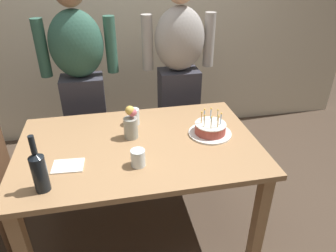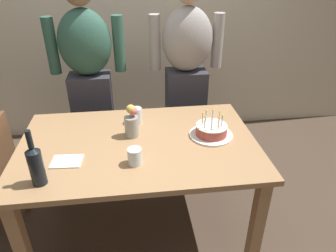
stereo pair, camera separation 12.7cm
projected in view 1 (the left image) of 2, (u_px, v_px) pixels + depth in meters
The scene contains 11 objects.
ground_plane at pixel (143, 227), 2.31m from camera, with size 10.00×10.00×0.00m, color #47382B.
back_wall at pixel (117, 10), 3.00m from camera, with size 5.20×0.10×2.60m, color beige.
dining_table at pixel (139, 156), 2.00m from camera, with size 1.50×0.96×0.74m.
birthday_cake at pixel (210, 129), 2.03m from camera, with size 0.28×0.28×0.16m.
water_glass_near at pixel (138, 158), 1.73m from camera, with size 0.08×0.08×0.10m, color silver.
water_glass_far at pixel (134, 117), 2.15m from camera, with size 0.08×0.08×0.11m, color silver.
wine_bottle at pixel (39, 170), 1.51m from camera, with size 0.08×0.08×0.32m.
napkin_stack at pixel (68, 166), 1.74m from camera, with size 0.17×0.13×0.01m, color white.
flower_vase at pixel (131, 124), 1.97m from camera, with size 0.09×0.09×0.22m.
person_man_bearded at pixel (82, 82), 2.51m from camera, with size 0.61×0.27×1.66m.
person_woman_cardigan at pixel (179, 75), 2.65m from camera, with size 0.61×0.27×1.66m.
Camera 1 is at (-0.15, -1.65, 1.79)m, focal length 33.12 mm.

